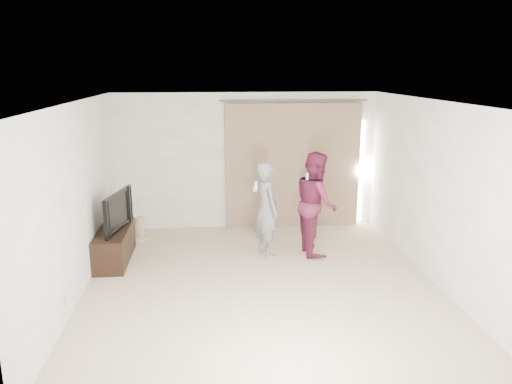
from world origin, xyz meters
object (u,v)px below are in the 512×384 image
tv (112,211)px  person_woman (316,203)px  person_man (266,209)px  tv_console (114,245)px

tv → person_woman: (3.30, 0.07, 0.03)m
tv → person_man: 2.47m
person_man → person_woman: size_ratio=0.92×
tv_console → person_man: person_man is taller
person_woman → tv_console: bearing=-178.8°
tv → tv_console: bearing=0.0°
tv → person_man: size_ratio=0.68×
tv_console → person_woman: size_ratio=0.79×
tv_console → person_woman: (3.30, 0.07, 0.60)m
person_man → person_woman: person_woman is taller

